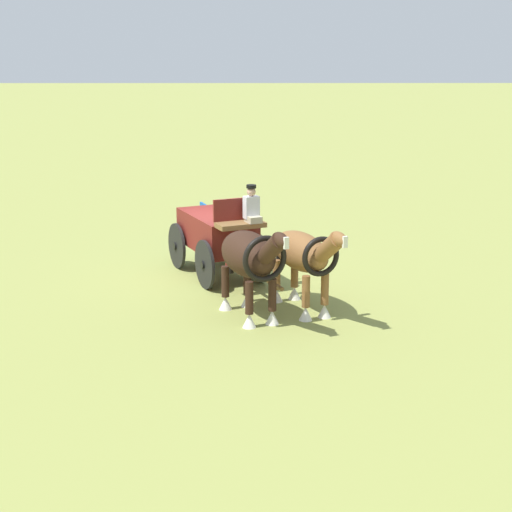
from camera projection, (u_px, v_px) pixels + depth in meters
ground_plane at (217, 274)px, 22.00m from camera, size 220.00×220.00×0.00m
show_wagon at (219, 235)px, 21.58m from camera, size 5.50×3.05×2.64m
draft_horse_near at (304, 255)px, 18.66m from camera, size 3.04×1.75×2.19m
draft_horse_off at (250, 258)px, 18.14m from camera, size 2.91×1.75×2.28m
sponsor_banner at (216, 229)px, 24.87m from camera, size 3.03×1.14×1.10m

